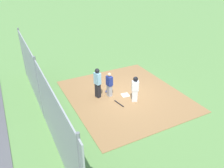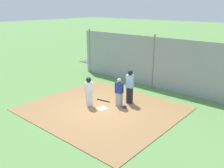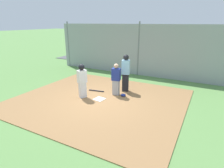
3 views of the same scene
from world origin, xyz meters
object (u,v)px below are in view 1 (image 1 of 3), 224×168
object	(u,v)px
catcher	(109,84)
baseball_bat	(119,103)
runner	(135,88)
home_plate	(125,95)
umpire	(98,82)
catcher_mask	(107,92)

from	to	relation	value
catcher	baseball_bat	size ratio (longest dim) A/B	1.89
catcher	runner	xyz separation A→B (m)	(1.19, 1.00, 0.10)
home_plate	catcher	distance (m)	1.21
runner	baseball_bat	bearing A→B (deg)	108.29
umpire	catcher_mask	bearing A→B (deg)	1.21
baseball_bat	catcher_mask	bearing A→B (deg)	171.56
umpire	runner	distance (m)	2.16
umpire	catcher_mask	distance (m)	1.17
runner	catcher_mask	size ratio (longest dim) A/B	6.44
home_plate	runner	bearing A→B (deg)	10.11
catcher	baseball_bat	bearing A→B (deg)	-93.28
baseball_bat	catcher	bearing A→B (deg)	173.91
catcher_mask	runner	bearing A→B (deg)	31.40
catcher_mask	home_plate	bearing A→B (deg)	46.21
umpire	home_plate	bearing A→B (deg)	-36.62
home_plate	baseball_bat	world-z (taller)	baseball_bat
home_plate	runner	size ratio (longest dim) A/B	0.28
home_plate	catcher_mask	bearing A→B (deg)	-133.79
baseball_bat	catcher_mask	size ratio (longest dim) A/B	3.30
catcher	umpire	world-z (taller)	umpire
catcher	baseball_bat	xyz separation A→B (m)	(1.06, 0.07, -0.74)
runner	umpire	bearing A→B (deg)	76.81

